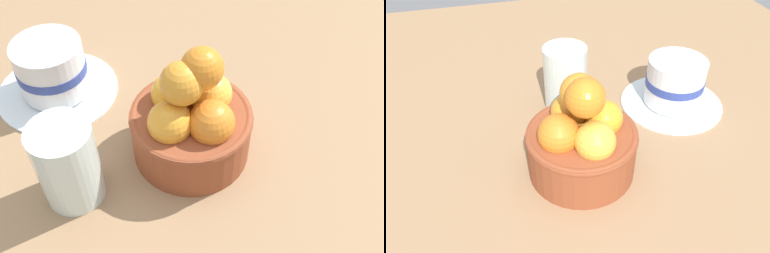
{
  "view_description": "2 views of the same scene",
  "coord_description": "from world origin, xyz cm",
  "views": [
    {
      "loc": [
        17.16,
        28.96,
        41.98
      ],
      "look_at": [
        -0.39,
        -0.44,
        3.41
      ],
      "focal_mm": 42.47,
      "sensor_mm": 36.0,
      "label": 1
    },
    {
      "loc": [
        -32.81,
        9.34,
        35.15
      ],
      "look_at": [
        1.45,
        0.08,
        5.91
      ],
      "focal_mm": 35.21,
      "sensor_mm": 36.0,
      "label": 2
    }
  ],
  "objects": [
    {
      "name": "water_glass",
      "position": [
        13.79,
        -1.32,
        5.03
      ],
      "size": [
        6.43,
        6.43,
        10.07
      ],
      "primitive_type": "cylinder",
      "color": "silver",
      "rests_on": "ground_plane"
    },
    {
      "name": "coffee_cup",
      "position": [
        10.12,
        -17.51,
        3.43
      ],
      "size": [
        15.75,
        15.75,
        7.72
      ],
      "color": "white",
      "rests_on": "ground_plane"
    },
    {
      "name": "ground_plane",
      "position": [
        0.0,
        0.0,
        -1.61
      ],
      "size": [
        119.56,
        113.46,
        3.23
      ],
      "primitive_type": "cube",
      "color": "#997551"
    },
    {
      "name": "terracotta_bowl",
      "position": [
        -0.02,
        0.04,
        5.09
      ],
      "size": [
        13.63,
        13.63,
        14.31
      ],
      "color": "brown",
      "rests_on": "ground_plane"
    }
  ]
}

